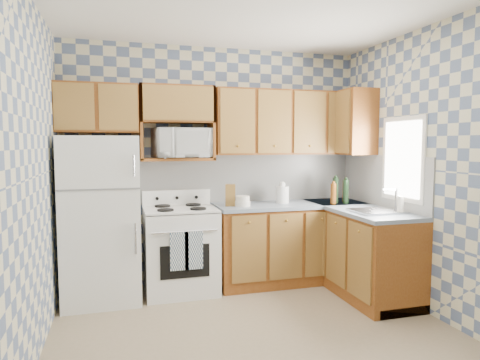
# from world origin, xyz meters

# --- Properties ---
(floor) EXTENTS (3.40, 3.40, 0.00)m
(floor) POSITION_xyz_m (0.00, 0.00, 0.00)
(floor) COLOR #857457
(floor) RESTS_ON ground
(back_wall) EXTENTS (3.40, 0.02, 2.70)m
(back_wall) POSITION_xyz_m (0.00, 1.60, 1.35)
(back_wall) COLOR slate
(back_wall) RESTS_ON ground
(right_wall) EXTENTS (0.02, 3.20, 2.70)m
(right_wall) POSITION_xyz_m (1.70, 0.00, 1.35)
(right_wall) COLOR slate
(right_wall) RESTS_ON ground
(backsplash_back) EXTENTS (2.60, 0.02, 0.56)m
(backsplash_back) POSITION_xyz_m (0.40, 1.59, 1.20)
(backsplash_back) COLOR silver
(backsplash_back) RESTS_ON back_wall
(backsplash_right) EXTENTS (0.02, 1.60, 0.56)m
(backsplash_right) POSITION_xyz_m (1.69, 0.80, 1.20)
(backsplash_right) COLOR silver
(backsplash_right) RESTS_ON right_wall
(refrigerator) EXTENTS (0.75, 0.70, 1.68)m
(refrigerator) POSITION_xyz_m (-1.27, 1.25, 0.84)
(refrigerator) COLOR white
(refrigerator) RESTS_ON floor
(stove_body) EXTENTS (0.76, 0.65, 0.90)m
(stove_body) POSITION_xyz_m (-0.47, 1.28, 0.45)
(stove_body) COLOR white
(stove_body) RESTS_ON floor
(cooktop) EXTENTS (0.76, 0.65, 0.02)m
(cooktop) POSITION_xyz_m (-0.47, 1.28, 0.91)
(cooktop) COLOR silver
(cooktop) RESTS_ON stove_body
(backguard) EXTENTS (0.76, 0.08, 0.17)m
(backguard) POSITION_xyz_m (-0.47, 1.55, 1.00)
(backguard) COLOR white
(backguard) RESTS_ON cooktop
(dish_towel_left) EXTENTS (0.18, 0.02, 0.39)m
(dish_towel_left) POSITION_xyz_m (-0.53, 0.93, 0.54)
(dish_towel_left) COLOR navy
(dish_towel_left) RESTS_ON stove_body
(dish_towel_right) EXTENTS (0.18, 0.02, 0.39)m
(dish_towel_right) POSITION_xyz_m (-0.38, 0.93, 0.54)
(dish_towel_right) COLOR navy
(dish_towel_right) RESTS_ON stove_body
(base_cabinets_back) EXTENTS (1.75, 0.60, 0.88)m
(base_cabinets_back) POSITION_xyz_m (0.82, 1.30, 0.44)
(base_cabinets_back) COLOR #6A3210
(base_cabinets_back) RESTS_ON floor
(base_cabinets_right) EXTENTS (0.60, 1.60, 0.88)m
(base_cabinets_right) POSITION_xyz_m (1.40, 0.80, 0.44)
(base_cabinets_right) COLOR #6A3210
(base_cabinets_right) RESTS_ON floor
(countertop_back) EXTENTS (1.77, 0.63, 0.04)m
(countertop_back) POSITION_xyz_m (0.82, 1.30, 0.90)
(countertop_back) COLOR slate
(countertop_back) RESTS_ON base_cabinets_back
(countertop_right) EXTENTS (0.63, 1.60, 0.04)m
(countertop_right) POSITION_xyz_m (1.40, 0.80, 0.90)
(countertop_right) COLOR slate
(countertop_right) RESTS_ON base_cabinets_right
(upper_cabinets_back) EXTENTS (1.75, 0.33, 0.74)m
(upper_cabinets_back) POSITION_xyz_m (0.82, 1.44, 1.85)
(upper_cabinets_back) COLOR #6A3210
(upper_cabinets_back) RESTS_ON back_wall
(upper_cabinets_fridge) EXTENTS (0.82, 0.33, 0.50)m
(upper_cabinets_fridge) POSITION_xyz_m (-1.29, 1.44, 1.97)
(upper_cabinets_fridge) COLOR #6A3210
(upper_cabinets_fridge) RESTS_ON back_wall
(upper_cabinets_right) EXTENTS (0.33, 0.70, 0.74)m
(upper_cabinets_right) POSITION_xyz_m (1.53, 1.25, 1.85)
(upper_cabinets_right) COLOR #6A3210
(upper_cabinets_right) RESTS_ON right_wall
(microwave_shelf) EXTENTS (0.80, 0.33, 0.03)m
(microwave_shelf) POSITION_xyz_m (-0.47, 1.44, 1.44)
(microwave_shelf) COLOR #6A3210
(microwave_shelf) RESTS_ON back_wall
(microwave) EXTENTS (0.65, 0.50, 0.33)m
(microwave) POSITION_xyz_m (-0.42, 1.43, 1.61)
(microwave) COLOR white
(microwave) RESTS_ON microwave_shelf
(sink) EXTENTS (0.48, 0.40, 0.03)m
(sink) POSITION_xyz_m (1.40, 0.45, 0.93)
(sink) COLOR #B7B7BC
(sink) RESTS_ON countertop_right
(window) EXTENTS (0.02, 0.66, 0.86)m
(window) POSITION_xyz_m (1.69, 0.45, 1.45)
(window) COLOR silver
(window) RESTS_ON right_wall
(bottle_0) EXTENTS (0.07, 0.07, 0.30)m
(bottle_0) POSITION_xyz_m (1.32, 1.16, 1.07)
(bottle_0) COLOR black
(bottle_0) RESTS_ON countertop_back
(bottle_1) EXTENTS (0.07, 0.07, 0.28)m
(bottle_1) POSITION_xyz_m (1.42, 1.10, 1.06)
(bottle_1) COLOR black
(bottle_1) RESTS_ON countertop_back
(bottle_2) EXTENTS (0.07, 0.07, 0.26)m
(bottle_2) POSITION_xyz_m (1.47, 1.20, 1.05)
(bottle_2) COLOR #66340E
(bottle_2) RESTS_ON countertop_back
(bottle_3) EXTENTS (0.07, 0.07, 0.24)m
(bottle_3) POSITION_xyz_m (1.25, 1.08, 1.04)
(bottle_3) COLOR #66340E
(bottle_3) RESTS_ON countertop_back
(knife_block) EXTENTS (0.13, 0.13, 0.24)m
(knife_block) POSITION_xyz_m (0.09, 1.27, 1.04)
(knife_block) COLOR brown
(knife_block) RESTS_ON countertop_back
(electric_kettle) EXTENTS (0.15, 0.15, 0.19)m
(electric_kettle) POSITION_xyz_m (0.72, 1.33, 1.02)
(electric_kettle) COLOR white
(electric_kettle) RESTS_ON countertop_back
(food_containers) EXTENTS (0.17, 0.17, 0.11)m
(food_containers) POSITION_xyz_m (0.21, 1.21, 0.98)
(food_containers) COLOR silver
(food_containers) RESTS_ON countertop_back
(soap_bottle) EXTENTS (0.06, 0.06, 0.17)m
(soap_bottle) POSITION_xyz_m (1.57, 0.32, 1.01)
(soap_bottle) COLOR silver
(soap_bottle) RESTS_ON countertop_right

